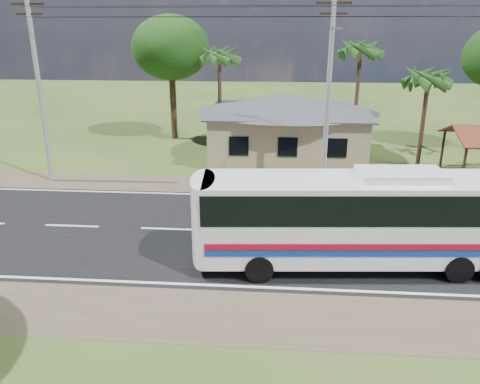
# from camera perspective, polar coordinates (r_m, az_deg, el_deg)

# --- Properties ---
(ground) EXTENTS (120.00, 120.00, 0.00)m
(ground) POSITION_cam_1_polar(r_m,az_deg,el_deg) (20.97, 3.37, -4.96)
(ground) COLOR #2D4318
(ground) RESTS_ON ground
(road) EXTENTS (120.00, 16.00, 0.03)m
(road) POSITION_cam_1_polar(r_m,az_deg,el_deg) (20.97, 3.37, -4.94)
(road) COLOR black
(road) RESTS_ON ground
(house) EXTENTS (12.40, 10.00, 5.00)m
(house) POSITION_cam_1_polar(r_m,az_deg,el_deg) (32.66, 5.76, 8.78)
(house) COLOR tan
(house) RESTS_ON ground
(utility_poles) EXTENTS (32.80, 2.22, 11.00)m
(utility_poles) POSITION_cam_1_polar(r_m,az_deg,el_deg) (25.85, 10.04, 12.77)
(utility_poles) COLOR #9E9E99
(utility_poles) RESTS_ON ground
(palm_near) EXTENTS (2.80, 2.80, 6.70)m
(palm_near) POSITION_cam_1_polar(r_m,az_deg,el_deg) (31.61, 22.02, 12.77)
(palm_near) COLOR #47301E
(palm_near) RESTS_ON ground
(palm_mid) EXTENTS (2.80, 2.80, 8.20)m
(palm_mid) POSITION_cam_1_polar(r_m,az_deg,el_deg) (35.09, 14.49, 16.46)
(palm_mid) COLOR #47301E
(palm_mid) RESTS_ON ground
(palm_far) EXTENTS (2.80, 2.80, 7.70)m
(palm_far) POSITION_cam_1_polar(r_m,az_deg,el_deg) (35.40, -2.55, 16.27)
(palm_far) COLOR #47301E
(palm_far) RESTS_ON ground
(tree_behind_house) EXTENTS (6.00, 6.00, 9.61)m
(tree_behind_house) POSITION_cam_1_polar(r_m,az_deg,el_deg) (38.03, -8.45, 16.98)
(tree_behind_house) COLOR #47301E
(tree_behind_house) RESTS_ON ground
(coach_bus) EXTENTS (12.46, 3.54, 3.82)m
(coach_bus) POSITION_cam_1_polar(r_m,az_deg,el_deg) (17.92, 15.46, -2.49)
(coach_bus) COLOR white
(coach_bus) RESTS_ON ground
(motorcycle) EXTENTS (1.69, 1.08, 0.84)m
(motorcycle) POSITION_cam_1_polar(r_m,az_deg,el_deg) (29.01, 22.78, 1.42)
(motorcycle) COLOR black
(motorcycle) RESTS_ON ground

